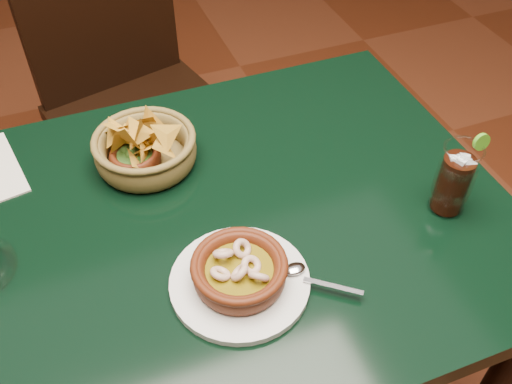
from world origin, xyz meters
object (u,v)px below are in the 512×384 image
object	(u,v)px
dining_chair	(133,95)
chip_basket	(145,149)
dining_table	(182,264)
cola_drink	(454,180)
shrimp_plate	(240,273)

from	to	relation	value
dining_chair	chip_basket	world-z (taller)	dining_chair
dining_table	cola_drink	bearing A→B (deg)	-14.88
shrimp_plate	dining_table	bearing A→B (deg)	112.61
dining_chair	shrimp_plate	size ratio (longest dim) A/B	3.51
dining_table	shrimp_plate	world-z (taller)	shrimp_plate
dining_table	dining_chair	size ratio (longest dim) A/B	1.20
chip_basket	cola_drink	xyz separation A→B (m)	(0.48, -0.31, 0.03)
dining_table	chip_basket	distance (m)	0.23
dining_chair	cola_drink	distance (m)	0.98
cola_drink	dining_table	bearing A→B (deg)	165.12
shrimp_plate	chip_basket	world-z (taller)	chip_basket
chip_basket	cola_drink	bearing A→B (deg)	-33.28
dining_table	shrimp_plate	size ratio (longest dim) A/B	4.22
shrimp_plate	cola_drink	size ratio (longest dim) A/B	1.77
dining_table	shrimp_plate	distance (m)	0.21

